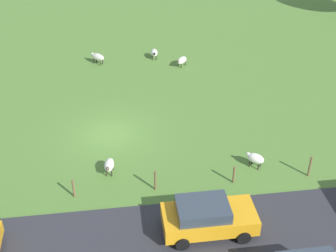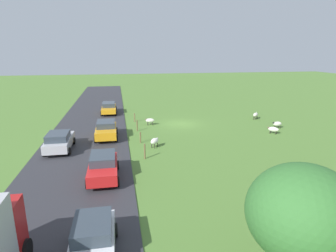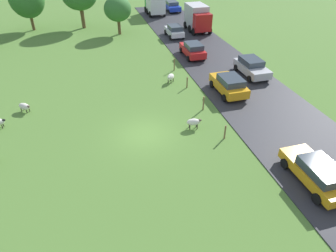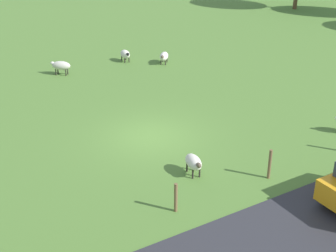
# 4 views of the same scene
# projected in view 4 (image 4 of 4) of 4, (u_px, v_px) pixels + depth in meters

# --- Properties ---
(ground_plane) EXTENTS (160.00, 160.00, 0.00)m
(ground_plane) POSITION_uv_depth(u_px,v_px,m) (151.00, 137.00, 21.38)
(ground_plane) COLOR #517A33
(sheep_0) EXTENTS (1.17, 1.22, 0.85)m
(sheep_0) POSITION_uv_depth(u_px,v_px,m) (61.00, 66.00, 28.67)
(sheep_0) COLOR beige
(sheep_0) RESTS_ON ground_plane
(sheep_2) EXTENTS (1.16, 1.10, 0.75)m
(sheep_2) POSITION_uv_depth(u_px,v_px,m) (164.00, 56.00, 30.68)
(sheep_2) COLOR silver
(sheep_2) RESTS_ON ground_plane
(sheep_3) EXTENTS (1.17, 0.68, 0.81)m
(sheep_3) POSITION_uv_depth(u_px,v_px,m) (194.00, 162.00, 18.21)
(sheep_3) COLOR silver
(sheep_3) RESTS_ON ground_plane
(sheep_4) EXTENTS (1.11, 0.60, 0.77)m
(sheep_4) POSITION_uv_depth(u_px,v_px,m) (125.00, 54.00, 31.05)
(sheep_4) COLOR silver
(sheep_4) RESTS_ON ground_plane
(fence_post_0) EXTENTS (0.12, 0.12, 1.10)m
(fence_post_0) POSITION_uv_depth(u_px,v_px,m) (176.00, 198.00, 16.04)
(fence_post_0) COLOR brown
(fence_post_0) RESTS_ON ground_plane
(fence_post_1) EXTENTS (0.12, 0.12, 1.22)m
(fence_post_1) POSITION_uv_depth(u_px,v_px,m) (270.00, 164.00, 17.94)
(fence_post_1) COLOR brown
(fence_post_1) RESTS_ON ground_plane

